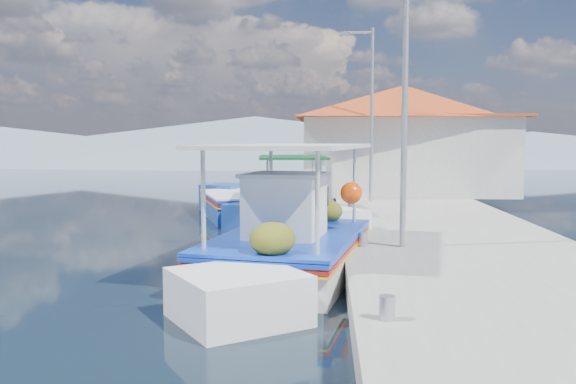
{
  "coord_description": "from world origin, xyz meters",
  "views": [
    {
      "loc": [
        3.07,
        -10.14,
        2.68
      ],
      "look_at": [
        2.04,
        5.48,
        1.3
      ],
      "focal_mm": 37.34,
      "sensor_mm": 36.0,
      "label": 1
    }
  ],
  "objects": [
    {
      "name": "mountain_ridge",
      "position": [
        6.54,
        56.0,
        2.04
      ],
      "size": [
        171.4,
        96.0,
        5.5
      ],
      "color": "slate",
      "rests_on": "ground"
    },
    {
      "name": "lamp_post_near",
      "position": [
        4.51,
        2.0,
        3.85
      ],
      "size": [
        1.21,
        0.14,
        6.0
      ],
      "color": "#A5A8AD",
      "rests_on": "quay"
    },
    {
      "name": "main_caique",
      "position": [
        2.33,
        1.56,
        0.55
      ],
      "size": [
        3.59,
        8.55,
        2.86
      ],
      "rotation": [
        0.0,
        0.0,
        0.19
      ],
      "color": "white",
      "rests_on": "ground"
    },
    {
      "name": "caique_blue_hull",
      "position": [
        0.09,
        10.04,
        0.34
      ],
      "size": [
        3.61,
        6.73,
        1.27
      ],
      "rotation": [
        0.0,
        0.0,
        -0.34
      ],
      "color": "#1A449F",
      "rests_on": "ground"
    },
    {
      "name": "caique_green_canopy",
      "position": [
        2.01,
        8.02,
        0.36
      ],
      "size": [
        2.33,
        6.43,
        2.41
      ],
      "rotation": [
        0.0,
        0.0,
        -0.1
      ],
      "color": "white",
      "rests_on": "ground"
    },
    {
      "name": "bollards",
      "position": [
        3.8,
        5.25,
        0.65
      ],
      "size": [
        0.2,
        17.2,
        0.3
      ],
      "color": "#A5A8AD",
      "rests_on": "quay"
    },
    {
      "name": "lamp_post_far",
      "position": [
        4.51,
        11.0,
        3.85
      ],
      "size": [
        1.21,
        0.14,
        6.0
      ],
      "color": "#A5A8AD",
      "rests_on": "quay"
    },
    {
      "name": "ground",
      "position": [
        0.0,
        0.0,
        0.0
      ],
      "size": [
        160.0,
        160.0,
        0.0
      ],
      "primitive_type": "plane",
      "color": "black",
      "rests_on": "ground"
    },
    {
      "name": "harbor_building",
      "position": [
        6.2,
        15.0,
        2.78
      ],
      "size": [
        10.49,
        10.49,
        4.4
      ],
      "color": "white",
      "rests_on": "quay"
    },
    {
      "name": "quay",
      "position": [
        5.9,
        6.0,
        0.25
      ],
      "size": [
        5.0,
        44.0,
        0.5
      ],
      "primitive_type": "cube",
      "color": "#9F9C94",
      "rests_on": "ground"
    }
  ]
}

